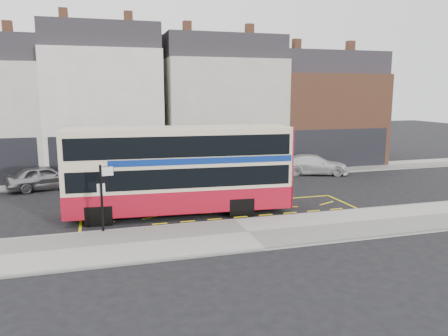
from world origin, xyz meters
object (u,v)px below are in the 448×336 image
object	(u,v)px
car_white	(314,164)
street_tree_right	(248,129)
bus_stop_post	(103,191)
double_decker_bus	(180,169)
car_grey	(209,174)
car_silver	(45,177)

from	to	relation	value
car_white	street_tree_right	bearing A→B (deg)	83.30
bus_stop_post	street_tree_right	bearing A→B (deg)	41.63
double_decker_bus	car_grey	distance (m)	7.49
car_silver	car_white	bearing A→B (deg)	-106.92
double_decker_bus	car_white	world-z (taller)	double_decker_bus
bus_stop_post	car_grey	world-z (taller)	bus_stop_post
bus_stop_post	street_tree_right	size ratio (longest dim) A/B	0.60
bus_stop_post	street_tree_right	distance (m)	16.45
car_grey	car_silver	bearing A→B (deg)	77.16
street_tree_right	double_decker_bus	bearing A→B (deg)	-125.06
car_grey	car_white	xyz separation A→B (m)	(8.47, 1.31, 0.01)
bus_stop_post	street_tree_right	world-z (taller)	street_tree_right
car_grey	double_decker_bus	bearing A→B (deg)	150.09
bus_stop_post	car_silver	size ratio (longest dim) A/B	0.64
double_decker_bus	car_white	bearing A→B (deg)	38.34
car_silver	car_grey	xyz separation A→B (m)	(10.32, -1.48, -0.05)
car_silver	double_decker_bus	bearing A→B (deg)	-154.79
car_grey	street_tree_right	bearing A→B (deg)	-53.37
double_decker_bus	car_silver	bearing A→B (deg)	135.56
bus_stop_post	car_grey	size ratio (longest dim) A/B	0.66
car_grey	street_tree_right	xyz separation A→B (m)	(4.00, 3.52, 2.59)
street_tree_right	car_silver	bearing A→B (deg)	-171.87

